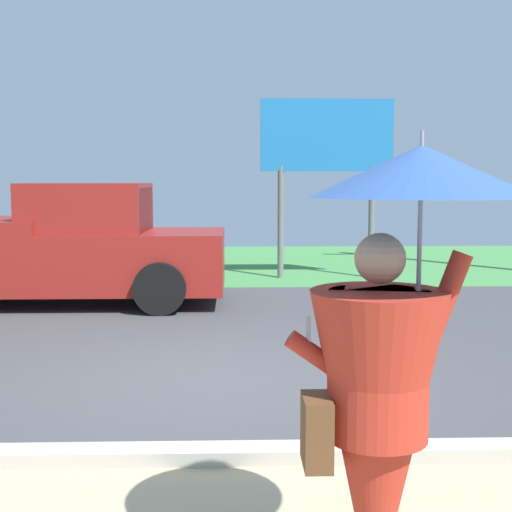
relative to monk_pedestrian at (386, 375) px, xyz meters
name	(u,v)px	position (x,y,z in m)	size (l,w,h in m)	color
ground_plane	(224,324)	(-0.81, 6.68, -1.13)	(40.00, 22.00, 0.20)	#424244
monk_pedestrian	(386,375)	(0.00, 0.00, 0.00)	(1.05, 0.96, 2.13)	#B22D1E
pickup_truck	(59,248)	(-3.40, 8.16, -0.21)	(5.20, 2.28, 1.88)	maroon
roadside_billboard	(327,148)	(1.15, 11.03, 1.46)	(2.60, 0.12, 3.50)	slate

